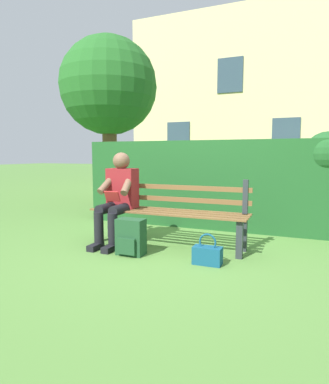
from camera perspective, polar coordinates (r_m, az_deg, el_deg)
ground at (r=4.21m, az=0.53°, el=-9.35°), size 60.00×60.00×0.00m
park_bench at (r=4.16m, az=0.83°, el=-3.45°), size 2.00×0.46×0.86m
person_seated at (r=4.28m, az=-8.08°, el=-0.60°), size 0.44×0.73×1.18m
hedge_backdrop at (r=5.27m, az=11.21°, el=1.72°), size 4.61×0.75×1.47m
tree at (r=8.29m, az=-10.02°, el=17.05°), size 2.38×2.27×3.88m
building_facade at (r=13.87m, az=12.54°, el=14.75°), size 7.72×3.13×6.34m
backpack at (r=3.83m, az=-5.88°, el=-7.81°), size 0.32×0.26×0.42m
handbag at (r=3.55m, az=7.45°, el=-10.70°), size 0.30×0.15×0.33m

